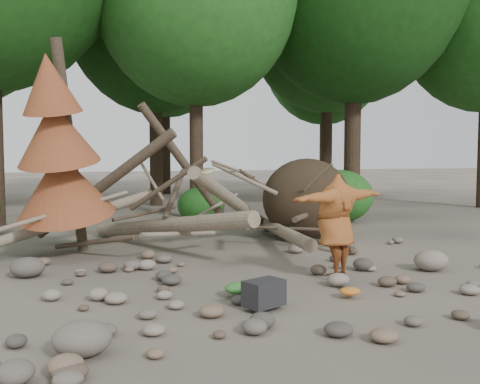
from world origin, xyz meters
name	(u,v)px	position (x,y,z in m)	size (l,w,h in m)	color
ground	(272,288)	(0.00, 0.00, 0.00)	(120.00, 120.00, 0.00)	#514C44
deadfall_pile	(286,201)	(2.02, 4.24, 0.95)	(8.55, 5.24, 3.30)	#332619
dead_conifer	(59,152)	(-3.12, 3.37, 2.11)	(2.06, 2.16, 4.35)	#4C3F30
bush_mid	(201,206)	(0.80, 7.80, 0.56)	(1.40, 1.40, 1.12)	#1E5819
bush_right	(340,196)	(5.00, 7.00, 0.80)	(2.00, 2.00, 1.60)	#266820
frisbee_thrower	(336,225)	(1.20, 0.18, 0.92)	(3.29, 1.22, 1.80)	brown
backpack	(264,297)	(-0.52, -1.04, 0.17)	(0.52, 0.34, 0.34)	black
cloth_green	(240,291)	(-0.62, -0.34, 0.09)	(0.47, 0.39, 0.17)	#36712D
cloth_orange	(350,295)	(0.86, -0.89, 0.06)	(0.31, 0.26, 0.11)	#C46B21
boulder_front_left	(82,338)	(-2.87, -1.99, 0.18)	(0.61, 0.55, 0.37)	#696357
boulder_mid_right	(431,260)	(3.18, 0.31, 0.19)	(0.62, 0.56, 0.37)	gray
boulder_mid_left	(28,267)	(-3.64, 1.99, 0.17)	(0.57, 0.51, 0.34)	#59524A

